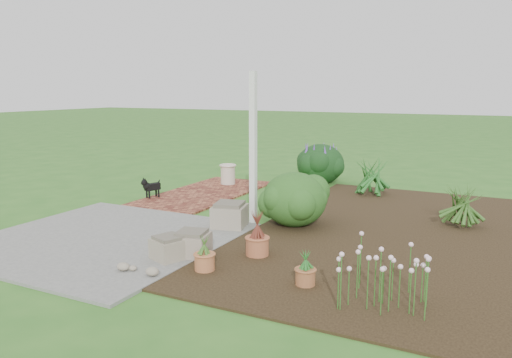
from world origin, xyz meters
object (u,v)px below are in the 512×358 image
at_px(cream_ceramic_urn, 228,174).
at_px(stone_trough_near, 169,249).
at_px(black_dog, 151,186).
at_px(evergreen_shrub, 294,198).

bearing_deg(cream_ceramic_urn, stone_trough_near, -68.40).
bearing_deg(black_dog, evergreen_shrub, 9.71).
bearing_deg(evergreen_shrub, black_dog, 170.95).
height_order(stone_trough_near, black_dog, black_dog).
distance_m(stone_trough_near, cream_ceramic_urn, 5.22).
bearing_deg(evergreen_shrub, stone_trough_near, -109.07).
distance_m(stone_trough_near, evergreen_shrub, 2.46).
height_order(black_dog, evergreen_shrub, evergreen_shrub).
distance_m(black_dog, evergreen_shrub, 3.41).
distance_m(black_dog, cream_ceramic_urn, 2.11).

